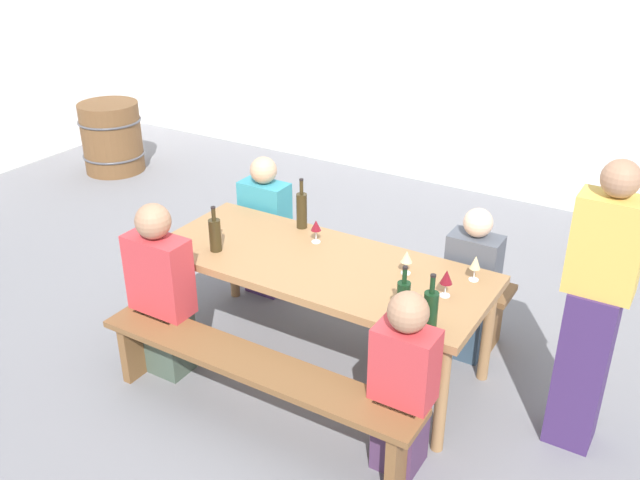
# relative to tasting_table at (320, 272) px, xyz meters

# --- Properties ---
(ground_plane) EXTENTS (24.00, 24.00, 0.00)m
(ground_plane) POSITION_rel_tasting_table_xyz_m (0.00, 0.00, -0.68)
(ground_plane) COLOR slate
(back_wall) EXTENTS (14.00, 0.20, 3.20)m
(back_wall) POSITION_rel_tasting_table_xyz_m (0.00, 3.47, 0.92)
(back_wall) COLOR white
(back_wall) RESTS_ON ground
(tasting_table) EXTENTS (2.16, 0.87, 0.75)m
(tasting_table) POSITION_rel_tasting_table_xyz_m (0.00, 0.00, 0.00)
(tasting_table) COLOR #9E7247
(tasting_table) RESTS_ON ground
(bench_near) EXTENTS (2.06, 0.30, 0.45)m
(bench_near) POSITION_rel_tasting_table_xyz_m (0.00, -0.74, -0.32)
(bench_near) COLOR brown
(bench_near) RESTS_ON ground
(bench_far) EXTENTS (2.06, 0.30, 0.45)m
(bench_far) POSITION_rel_tasting_table_xyz_m (0.00, 0.74, -0.32)
(bench_far) COLOR brown
(bench_far) RESTS_ON ground
(wine_bottle_0) EXTENTS (0.07, 0.07, 0.36)m
(wine_bottle_0) POSITION_rel_tasting_table_xyz_m (-0.36, 0.36, 0.21)
(wine_bottle_0) COLOR #332814
(wine_bottle_0) RESTS_ON tasting_table
(wine_bottle_1) EXTENTS (0.08, 0.08, 0.33)m
(wine_bottle_1) POSITION_rel_tasting_table_xyz_m (0.89, -0.35, 0.19)
(wine_bottle_1) COLOR #143319
(wine_bottle_1) RESTS_ON tasting_table
(wine_bottle_2) EXTENTS (0.07, 0.07, 0.33)m
(wine_bottle_2) POSITION_rel_tasting_table_xyz_m (0.73, -0.34, 0.20)
(wine_bottle_2) COLOR #143319
(wine_bottle_2) RESTS_ON tasting_table
(wine_bottle_3) EXTENTS (0.08, 0.08, 0.31)m
(wine_bottle_3) POSITION_rel_tasting_table_xyz_m (-0.65, -0.22, 0.19)
(wine_bottle_3) COLOR #332814
(wine_bottle_3) RESTS_ON tasting_table
(wine_glass_0) EXTENTS (0.07, 0.07, 0.15)m
(wine_glass_0) POSITION_rel_tasting_table_xyz_m (0.52, 0.14, 0.18)
(wine_glass_0) COLOR silver
(wine_glass_0) RESTS_ON tasting_table
(wine_glass_1) EXTENTS (0.07, 0.07, 0.17)m
(wine_glass_1) POSITION_rel_tasting_table_xyz_m (0.83, 0.01, 0.19)
(wine_glass_1) COLOR silver
(wine_glass_1) RESTS_ON tasting_table
(wine_glass_2) EXTENTS (0.07, 0.07, 0.16)m
(wine_glass_2) POSITION_rel_tasting_table_xyz_m (0.91, 0.27, 0.19)
(wine_glass_2) COLOR silver
(wine_glass_2) RESTS_ON tasting_table
(wine_glass_3) EXTENTS (0.07, 0.07, 0.16)m
(wine_glass_3) POSITION_rel_tasting_table_xyz_m (-0.16, 0.22, 0.19)
(wine_glass_3) COLOR silver
(wine_glass_3) RESTS_ON tasting_table
(seated_guest_near_0) EXTENTS (0.41, 0.24, 1.18)m
(seated_guest_near_0) POSITION_rel_tasting_table_xyz_m (-0.81, -0.59, -0.11)
(seated_guest_near_0) COLOR #475648
(seated_guest_near_0) RESTS_ON ground
(seated_guest_near_1) EXTENTS (0.32, 0.24, 1.08)m
(seated_guest_near_1) POSITION_rel_tasting_table_xyz_m (0.86, -0.59, -0.15)
(seated_guest_near_1) COLOR #4F3254
(seated_guest_near_1) RESTS_ON ground
(seated_guest_far_0) EXTENTS (0.37, 0.24, 1.10)m
(seated_guest_far_0) POSITION_rel_tasting_table_xyz_m (-0.84, 0.59, -0.15)
(seated_guest_far_0) COLOR #543672
(seated_guest_far_0) RESTS_ON ground
(seated_guest_far_1) EXTENTS (0.33, 0.24, 1.07)m
(seated_guest_far_1) POSITION_rel_tasting_table_xyz_m (0.80, 0.59, -0.17)
(seated_guest_far_1) COLOR #33495C
(seated_guest_far_1) RESTS_ON ground
(standing_host) EXTENTS (0.34, 0.24, 1.69)m
(standing_host) POSITION_rel_tasting_table_xyz_m (1.61, 0.11, 0.15)
(standing_host) COLOR #40285D
(standing_host) RESTS_ON ground
(wine_barrel) EXTENTS (0.69, 0.69, 0.77)m
(wine_barrel) POSITION_rel_tasting_table_xyz_m (-3.85, 1.88, -0.29)
(wine_barrel) COLOR brown
(wine_barrel) RESTS_ON ground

